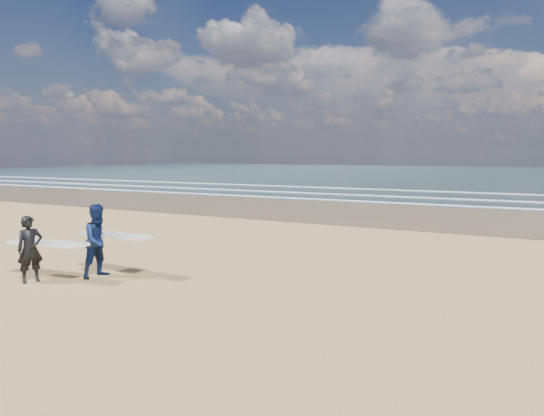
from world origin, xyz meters
The scene contains 2 objects.
surfer_near centered at (0.81, -0.49, 0.85)m, with size 2.25×1.11×1.66m.
surfer_far centered at (1.89, 0.67, 0.95)m, with size 2.21×1.14×1.89m.
Camera 1 is at (11.55, -8.20, 3.17)m, focal length 32.00 mm.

